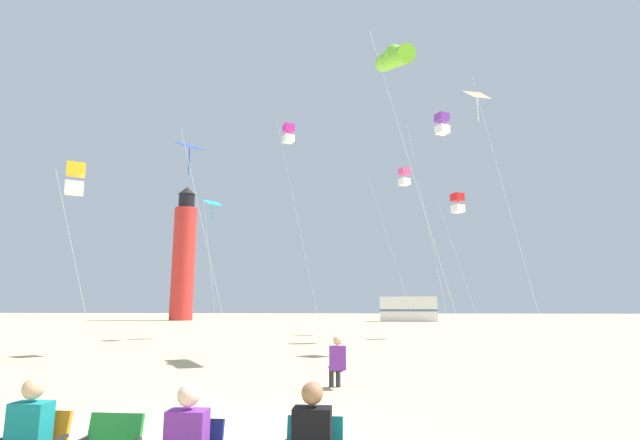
{
  "coord_description": "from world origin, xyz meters",
  "views": [
    {
      "loc": [
        2.07,
        -6.74,
        1.84
      ],
      "look_at": [
        0.67,
        11.79,
        5.22
      ],
      "focal_mm": 26.34,
      "sensor_mm": 36.0,
      "label": 1
    }
  ],
  "objects_px": {
    "kite_box_violet": "(442,124)",
    "kite_box_magenta": "(289,134)",
    "kite_box_gold": "(75,179)",
    "kite_box_rainbow": "(404,177)",
    "kite_diamond_cyan": "(212,208)",
    "kite_tube_lime": "(394,58)",
    "kite_diamond_white": "(479,104)",
    "kite_box_scarlet": "(458,203)",
    "kite_flyer_standing": "(337,361)",
    "rv_van_white": "(408,309)",
    "lighthouse_distant": "(184,256)",
    "kite_diamond_blue": "(191,153)"
  },
  "relations": [
    {
      "from": "kite_flyer_standing",
      "to": "kite_box_magenta",
      "type": "relative_size",
      "value": 0.09
    },
    {
      "from": "kite_box_violet",
      "to": "kite_box_magenta",
      "type": "height_order",
      "value": "kite_box_magenta"
    },
    {
      "from": "kite_tube_lime",
      "to": "kite_diamond_white",
      "type": "relative_size",
      "value": 1.1
    },
    {
      "from": "kite_tube_lime",
      "to": "lighthouse_distant",
      "type": "relative_size",
      "value": 0.7
    },
    {
      "from": "kite_tube_lime",
      "to": "lighthouse_distant",
      "type": "bearing_deg",
      "value": 119.61
    },
    {
      "from": "kite_box_scarlet",
      "to": "kite_box_magenta",
      "type": "distance_m",
      "value": 11.04
    },
    {
      "from": "kite_diamond_white",
      "to": "lighthouse_distant",
      "type": "distance_m",
      "value": 46.7
    },
    {
      "from": "kite_box_scarlet",
      "to": "lighthouse_distant",
      "type": "bearing_deg",
      "value": 133.05
    },
    {
      "from": "kite_diamond_blue",
      "to": "rv_van_white",
      "type": "distance_m",
      "value": 40.17
    },
    {
      "from": "kite_flyer_standing",
      "to": "kite_box_scarlet",
      "type": "xyz_separation_m",
      "value": [
        6.53,
        16.73,
        7.17
      ]
    },
    {
      "from": "kite_box_rainbow",
      "to": "kite_box_violet",
      "type": "distance_m",
      "value": 6.1
    },
    {
      "from": "kite_box_rainbow",
      "to": "kite_box_magenta",
      "type": "distance_m",
      "value": 8.24
    },
    {
      "from": "kite_box_scarlet",
      "to": "kite_diamond_blue",
      "type": "xyz_separation_m",
      "value": [
        -12.69,
        -9.88,
        0.13
      ]
    },
    {
      "from": "kite_diamond_blue",
      "to": "kite_diamond_cyan",
      "type": "relative_size",
      "value": 1.09
    },
    {
      "from": "kite_diamond_cyan",
      "to": "kite_tube_lime",
      "type": "height_order",
      "value": "kite_tube_lime"
    },
    {
      "from": "kite_diamond_blue",
      "to": "rv_van_white",
      "type": "height_order",
      "value": "kite_diamond_blue"
    },
    {
      "from": "kite_box_violet",
      "to": "kite_diamond_white",
      "type": "height_order",
      "value": "kite_box_violet"
    },
    {
      "from": "kite_box_violet",
      "to": "kite_tube_lime",
      "type": "bearing_deg",
      "value": -111.81
    },
    {
      "from": "lighthouse_distant",
      "to": "kite_flyer_standing",
      "type": "bearing_deg",
      "value": -65.56
    },
    {
      "from": "lighthouse_distant",
      "to": "kite_box_magenta",
      "type": "bearing_deg",
      "value": -59.69
    },
    {
      "from": "lighthouse_distant",
      "to": "kite_diamond_cyan",
      "type": "bearing_deg",
      "value": -67.1
    },
    {
      "from": "lighthouse_distant",
      "to": "kite_diamond_blue",
      "type": "bearing_deg",
      "value": -69.35
    },
    {
      "from": "kite_box_magenta",
      "to": "rv_van_white",
      "type": "bearing_deg",
      "value": 70.43
    },
    {
      "from": "kite_box_scarlet",
      "to": "kite_box_violet",
      "type": "height_order",
      "value": "kite_box_violet"
    },
    {
      "from": "kite_flyer_standing",
      "to": "lighthouse_distant",
      "type": "xyz_separation_m",
      "value": [
        -20.99,
        46.19,
        7.22
      ]
    },
    {
      "from": "kite_flyer_standing",
      "to": "kite_box_magenta",
      "type": "height_order",
      "value": "kite_box_magenta"
    },
    {
      "from": "kite_diamond_blue",
      "to": "kite_box_violet",
      "type": "height_order",
      "value": "kite_box_violet"
    },
    {
      "from": "kite_box_violet",
      "to": "kite_box_magenta",
      "type": "distance_m",
      "value": 9.22
    },
    {
      "from": "kite_diamond_white",
      "to": "lighthouse_distant",
      "type": "height_order",
      "value": "lighthouse_distant"
    },
    {
      "from": "kite_diamond_blue",
      "to": "lighthouse_distant",
      "type": "distance_m",
      "value": 42.04
    },
    {
      "from": "kite_diamond_cyan",
      "to": "kite_box_magenta",
      "type": "height_order",
      "value": "kite_box_magenta"
    },
    {
      "from": "kite_diamond_cyan",
      "to": "rv_van_white",
      "type": "relative_size",
      "value": 1.17
    },
    {
      "from": "kite_diamond_cyan",
      "to": "kite_flyer_standing",
      "type": "bearing_deg",
      "value": -62.31
    },
    {
      "from": "kite_box_rainbow",
      "to": "kite_box_magenta",
      "type": "xyz_separation_m",
      "value": [
        -7.32,
        -3.2,
        2.02
      ]
    },
    {
      "from": "kite_box_scarlet",
      "to": "kite_box_rainbow",
      "type": "height_order",
      "value": "kite_box_rainbow"
    },
    {
      "from": "kite_box_violet",
      "to": "rv_van_white",
      "type": "height_order",
      "value": "kite_box_violet"
    },
    {
      "from": "kite_flyer_standing",
      "to": "kite_box_magenta",
      "type": "distance_m",
      "value": 20.4
    },
    {
      "from": "kite_diamond_cyan",
      "to": "kite_diamond_white",
      "type": "height_order",
      "value": "kite_diamond_white"
    },
    {
      "from": "kite_box_gold",
      "to": "kite_box_rainbow",
      "type": "bearing_deg",
      "value": 47.33
    },
    {
      "from": "kite_box_scarlet",
      "to": "kite_diamond_cyan",
      "type": "relative_size",
      "value": 1.08
    },
    {
      "from": "kite_box_magenta",
      "to": "kite_diamond_cyan",
      "type": "bearing_deg",
      "value": -154.31
    },
    {
      "from": "kite_box_scarlet",
      "to": "kite_diamond_white",
      "type": "xyz_separation_m",
      "value": [
        -0.82,
        -8.79,
        2.33
      ]
    },
    {
      "from": "kite_diamond_blue",
      "to": "lighthouse_distant",
      "type": "height_order",
      "value": "lighthouse_distant"
    },
    {
      "from": "kite_flyer_standing",
      "to": "rv_van_white",
      "type": "relative_size",
      "value": 0.18
    },
    {
      "from": "kite_flyer_standing",
      "to": "kite_box_violet",
      "type": "height_order",
      "value": "kite_box_violet"
    },
    {
      "from": "kite_box_scarlet",
      "to": "kite_box_violet",
      "type": "relative_size",
      "value": 0.69
    },
    {
      "from": "kite_box_violet",
      "to": "kite_diamond_white",
      "type": "distance_m",
      "value": 6.07
    },
    {
      "from": "kite_tube_lime",
      "to": "rv_van_white",
      "type": "relative_size",
      "value": 1.79
    },
    {
      "from": "kite_box_magenta",
      "to": "kite_diamond_white",
      "type": "distance_m",
      "value": 12.7
    },
    {
      "from": "kite_diamond_cyan",
      "to": "kite_box_rainbow",
      "type": "distance_m",
      "value": 12.79
    }
  ]
}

